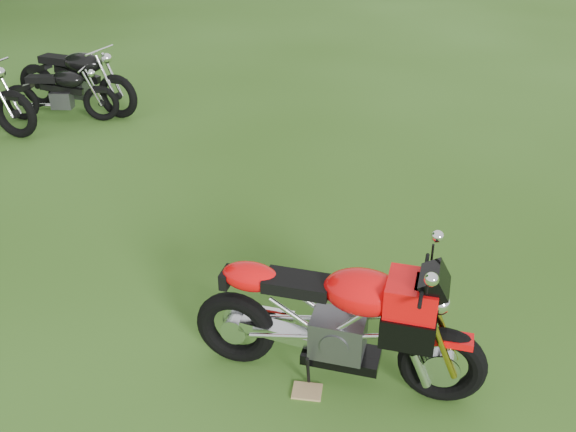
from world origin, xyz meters
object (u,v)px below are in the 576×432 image
(vintage_moto_b, at_px, (59,92))
(plywood_board, at_px, (307,391))
(sport_motorcycle, at_px, (336,312))
(vintage_moto_a, at_px, (75,77))

(vintage_moto_b, bearing_deg, plywood_board, -56.47)
(sport_motorcycle, xyz_separation_m, plywood_board, (-0.15, -0.21, -0.60))
(plywood_board, relative_size, vintage_moto_a, 0.10)
(vintage_moto_a, distance_m, vintage_moto_b, 0.42)
(sport_motorcycle, relative_size, plywood_board, 9.56)
(sport_motorcycle, xyz_separation_m, vintage_moto_a, (-5.23, 4.56, -0.06))
(sport_motorcycle, height_order, vintage_moto_a, sport_motorcycle)
(plywood_board, height_order, vintage_moto_b, vintage_moto_b)
(vintage_moto_a, bearing_deg, vintage_moto_b, -87.19)
(plywood_board, height_order, vintage_moto_a, vintage_moto_a)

